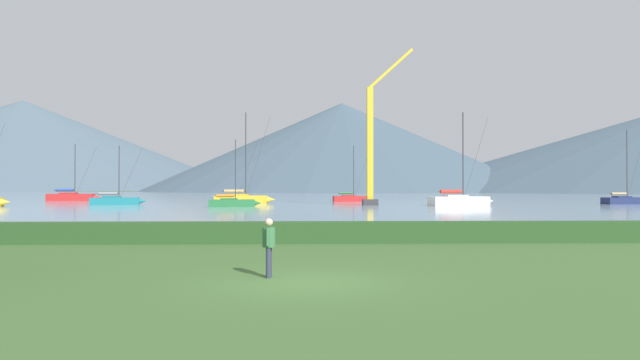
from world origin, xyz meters
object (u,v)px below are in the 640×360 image
object	(u,v)px
sailboat_slip_1	(242,199)
person_seated_viewer	(269,243)
sailboat_slip_3	(459,200)
sailboat_slip_7	(625,200)
sailboat_slip_5	(232,202)
sailboat_slip_8	(72,197)
dock_crane	(372,152)
sailboat_slip_0	(351,198)
sailboat_slip_4	(116,200)

from	to	relation	value
sailboat_slip_1	person_seated_viewer	size ratio (longest dim) A/B	8.08
sailboat_slip_3	sailboat_slip_7	distance (m)	26.24
sailboat_slip_3	sailboat_slip_5	distance (m)	29.20
sailboat_slip_8	dock_crane	bearing A→B (deg)	-35.11
sailboat_slip_0	sailboat_slip_4	bearing A→B (deg)	-158.94
sailboat_slip_3	sailboat_slip_7	world-z (taller)	sailboat_slip_3
sailboat_slip_1	sailboat_slip_7	xyz separation A→B (m)	(54.59, -4.04, -0.15)
sailboat_slip_5	sailboat_slip_8	world-z (taller)	sailboat_slip_8
sailboat_slip_0	sailboat_slip_3	distance (m)	24.91
sailboat_slip_8	sailboat_slip_4	bearing A→B (deg)	-64.98
sailboat_slip_7	sailboat_slip_3	bearing A→B (deg)	-175.25
sailboat_slip_5	person_seated_viewer	world-z (taller)	sailboat_slip_5
sailboat_slip_5	dock_crane	xyz separation A→B (m)	(17.95, 5.34, 6.64)
sailboat_slip_7	sailboat_slip_4	bearing A→B (deg)	171.47
sailboat_slip_3	sailboat_slip_8	distance (m)	67.31
sailboat_slip_3	person_seated_viewer	distance (m)	63.53
person_seated_viewer	sailboat_slip_4	bearing A→B (deg)	116.65
sailboat_slip_3	person_seated_viewer	bearing A→B (deg)	-120.97
sailboat_slip_5	sailboat_slip_3	bearing A→B (deg)	-3.68
sailboat_slip_1	person_seated_viewer	world-z (taller)	sailboat_slip_1
sailboat_slip_0	sailboat_slip_7	bearing A→B (deg)	-27.09
sailboat_slip_7	sailboat_slip_5	bearing A→B (deg)	180.00
sailboat_slip_4	sailboat_slip_8	distance (m)	28.05
sailboat_slip_7	dock_crane	bearing A→B (deg)	176.43
sailboat_slip_0	sailboat_slip_3	world-z (taller)	sailboat_slip_3
sailboat_slip_0	sailboat_slip_3	size ratio (longest dim) A/B	0.77
sailboat_slip_1	sailboat_slip_8	xyz separation A→B (m)	(-31.61, 18.41, -0.02)
sailboat_slip_1	sailboat_slip_8	world-z (taller)	sailboat_slip_1
sailboat_slip_8	person_seated_viewer	distance (m)	97.06
sailboat_slip_4	sailboat_slip_0	bearing A→B (deg)	13.27
sailboat_slip_1	sailboat_slip_8	distance (m)	36.58
sailboat_slip_4	dock_crane	world-z (taller)	dock_crane
sailboat_slip_3	person_seated_viewer	size ratio (longest dim) A/B	7.39
dock_crane	sailboat_slip_7	bearing A→B (deg)	5.99
sailboat_slip_1	sailboat_slip_7	distance (m)	54.74
sailboat_slip_1	sailboat_slip_3	distance (m)	31.00
sailboat_slip_1	sailboat_slip_5	world-z (taller)	sailboat_slip_1
sailboat_slip_1	sailboat_slip_4	xyz separation A→B (m)	(-16.65, -5.31, -0.15)
sailboat_slip_0	sailboat_slip_8	distance (m)	49.07
sailboat_slip_3	person_seated_viewer	xyz separation A→B (m)	(-21.45, -59.80, 0.23)
person_seated_viewer	sailboat_slip_8	bearing A→B (deg)	120.01
sailboat_slip_8	sailboat_slip_7	bearing A→B (deg)	-21.81
person_seated_viewer	sailboat_slip_5	bearing A→B (deg)	103.71
person_seated_viewer	dock_crane	size ratio (longest dim) A/B	0.08
sailboat_slip_1	sailboat_slip_7	world-z (taller)	sailboat_slip_1
sailboat_slip_8	dock_crane	world-z (taller)	dock_crane
sailboat_slip_1	sailboat_slip_5	size ratio (longest dim) A/B	1.60
sailboat_slip_8	dock_crane	distance (m)	56.54
sailboat_slip_5	person_seated_viewer	xyz separation A→B (m)	(7.62, -57.11, 0.43)
sailboat_slip_0	dock_crane	bearing A→B (deg)	-91.75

